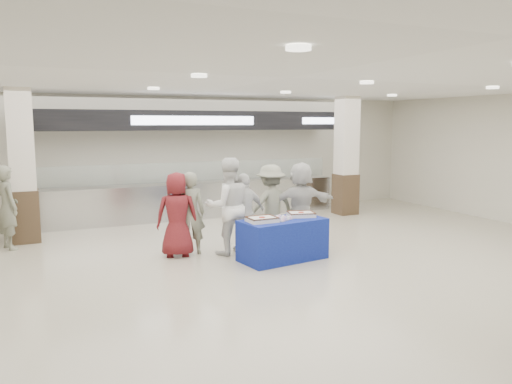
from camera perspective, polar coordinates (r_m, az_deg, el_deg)
name	(u,v)px	position (r m, az deg, el deg)	size (l,w,h in m)	color
ground	(288,272)	(8.49, 3.64, -9.15)	(14.00, 14.00, 0.00)	#BDB7A1
serving_line	(192,174)	(13.20, -7.31, 2.05)	(8.70, 0.85, 2.80)	#B9BBC0
column_left	(23,170)	(11.41, -25.11, 2.34)	(0.55, 0.55, 3.20)	#382819
column_right	(346,158)	(13.82, 10.27, 3.79)	(0.55, 0.55, 3.20)	#382819
display_table	(283,240)	(9.15, 3.07, -5.45)	(1.55, 0.78, 0.75)	navy
sheet_cake_left	(262,219)	(8.82, 0.69, -3.11)	(0.51, 0.40, 0.10)	white
sheet_cake_right	(301,214)	(9.37, 5.17, -2.50)	(0.56, 0.48, 0.10)	white
cupcake_tray	(281,218)	(9.03, 2.93, -2.99)	(0.48, 0.45, 0.06)	#B0B0B5
civilian_maroon	(177,214)	(9.40, -9.01, -2.55)	(0.78, 0.51, 1.59)	maroon
soldier_a	(190,213)	(9.56, -7.55, -2.40)	(0.58, 0.38, 1.58)	slate
chef_tall	(228,206)	(9.46, -3.20, -1.64)	(0.90, 0.70, 1.84)	white
chef_short	(245,213)	(9.67, -1.30, -2.36)	(0.90, 0.37, 1.53)	white
soldier_b	(271,205)	(10.22, 1.71, -1.47)	(1.06, 0.61, 1.65)	slate
civilian_white	(300,203)	(10.32, 5.10, -1.27)	(1.57, 0.50, 1.70)	silver
soldier_bg	(7,207)	(10.97, -26.54, -1.58)	(0.61, 0.40, 1.68)	slate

